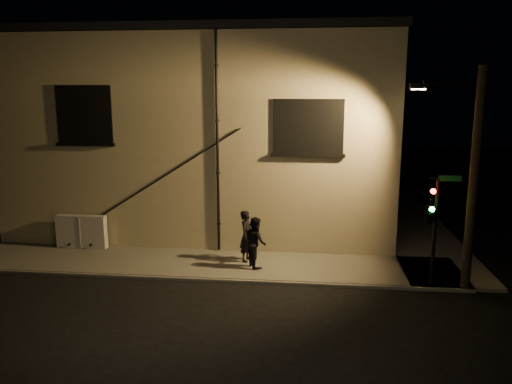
# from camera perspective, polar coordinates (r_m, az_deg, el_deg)

# --- Properties ---
(ground) EXTENTS (90.00, 90.00, 0.00)m
(ground) POSITION_cam_1_polar(r_m,az_deg,el_deg) (16.88, 0.04, -10.34)
(ground) COLOR black
(sidewalk) EXTENTS (21.00, 16.00, 0.12)m
(sidewalk) POSITION_cam_1_polar(r_m,az_deg,el_deg) (20.92, 4.71, -5.87)
(sidewalk) COLOR #57554E
(sidewalk) RESTS_ON ground
(building) EXTENTS (16.20, 12.23, 8.80)m
(building) POSITION_cam_1_polar(r_m,az_deg,el_deg) (25.10, -4.57, 7.12)
(building) COLOR tan
(building) RESTS_ON ground
(utility_cabinet) EXTENTS (2.01, 0.34, 1.32)m
(utility_cabinet) POSITION_cam_1_polar(r_m,az_deg,el_deg) (21.12, -19.31, -4.29)
(utility_cabinet) COLOR #B3B1AA
(utility_cabinet) RESTS_ON sidewalk
(pedestrian_a) EXTENTS (0.61, 0.78, 1.89)m
(pedestrian_a) POSITION_cam_1_polar(r_m,az_deg,el_deg) (18.34, -1.09, -5.04)
(pedestrian_a) COLOR black
(pedestrian_a) RESTS_ON sidewalk
(pedestrian_b) EXTENTS (1.00, 1.09, 1.81)m
(pedestrian_b) POSITION_cam_1_polar(r_m,az_deg,el_deg) (17.75, -0.05, -5.74)
(pedestrian_b) COLOR black
(pedestrian_b) RESTS_ON sidewalk
(traffic_signal) EXTENTS (1.20, 2.09, 3.57)m
(traffic_signal) POSITION_cam_1_polar(r_m,az_deg,el_deg) (16.65, 19.28, -2.19)
(traffic_signal) COLOR black
(traffic_signal) RESTS_ON sidewalk
(streetlamp_pole) EXTENTS (2.02, 1.39, 7.02)m
(streetlamp_pole) POSITION_cam_1_polar(r_m,az_deg,el_deg) (16.70, 23.27, 1.81)
(streetlamp_pole) COLOR black
(streetlamp_pole) RESTS_ON ground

